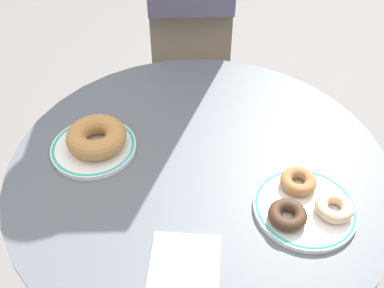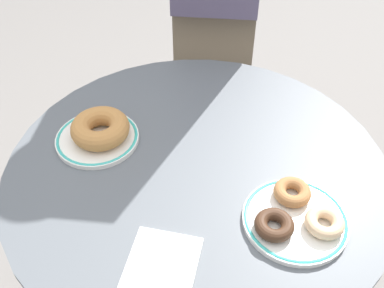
{
  "view_description": "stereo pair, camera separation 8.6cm",
  "coord_description": "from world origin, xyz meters",
  "px_view_note": "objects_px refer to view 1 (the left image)",
  "views": [
    {
      "loc": [
        0.19,
        -0.56,
        1.38
      ],
      "look_at": [
        -0.02,
        0.02,
        0.78
      ],
      "focal_mm": 41.15,
      "sensor_mm": 36.0,
      "label": 1
    },
    {
      "loc": [
        0.27,
        -0.53,
        1.38
      ],
      "look_at": [
        -0.02,
        0.02,
        0.78
      ],
      "focal_mm": 41.15,
      "sensor_mm": 36.0,
      "label": 2
    }
  ],
  "objects_px": {
    "paper_napkin": "(185,265)",
    "donut_old_fashioned": "(96,137)",
    "plate_right": "(305,208)",
    "donut_cinnamon": "(298,182)",
    "cafe_table": "(198,231)",
    "person_figure": "(189,0)",
    "donut_chocolate": "(287,215)",
    "donut_glazed": "(334,207)",
    "plate_left": "(94,147)"
  },
  "relations": [
    {
      "from": "paper_napkin",
      "to": "donut_old_fashioned",
      "type": "bearing_deg",
      "value": 143.81
    },
    {
      "from": "plate_right",
      "to": "donut_cinnamon",
      "type": "xyz_separation_m",
      "value": [
        -0.02,
        0.04,
        0.02
      ]
    },
    {
      "from": "cafe_table",
      "to": "person_figure",
      "type": "height_order",
      "value": "person_figure"
    },
    {
      "from": "donut_chocolate",
      "to": "person_figure",
      "type": "distance_m",
      "value": 0.79
    },
    {
      "from": "donut_old_fashioned",
      "to": "person_figure",
      "type": "height_order",
      "value": "person_figure"
    },
    {
      "from": "donut_old_fashioned",
      "to": "donut_glazed",
      "type": "bearing_deg",
      "value": -0.86
    },
    {
      "from": "donut_cinnamon",
      "to": "person_figure",
      "type": "bearing_deg",
      "value": 126.42
    },
    {
      "from": "donut_cinnamon",
      "to": "person_figure",
      "type": "distance_m",
      "value": 0.72
    },
    {
      "from": "donut_cinnamon",
      "to": "donut_chocolate",
      "type": "height_order",
      "value": "same"
    },
    {
      "from": "donut_glazed",
      "to": "paper_napkin",
      "type": "distance_m",
      "value": 0.27
    },
    {
      "from": "cafe_table",
      "to": "person_figure",
      "type": "distance_m",
      "value": 0.68
    },
    {
      "from": "plate_left",
      "to": "donut_old_fashioned",
      "type": "bearing_deg",
      "value": 38.45
    },
    {
      "from": "plate_left",
      "to": "donut_old_fashioned",
      "type": "relative_size",
      "value": 1.43
    },
    {
      "from": "plate_right",
      "to": "donut_chocolate",
      "type": "xyz_separation_m",
      "value": [
        -0.03,
        -0.04,
        0.02
      ]
    },
    {
      "from": "cafe_table",
      "to": "plate_right",
      "type": "bearing_deg",
      "value": -11.27
    },
    {
      "from": "paper_napkin",
      "to": "person_figure",
      "type": "distance_m",
      "value": 0.85
    },
    {
      "from": "cafe_table",
      "to": "donut_glazed",
      "type": "xyz_separation_m",
      "value": [
        0.26,
        -0.04,
        0.25
      ]
    },
    {
      "from": "plate_left",
      "to": "donut_cinnamon",
      "type": "height_order",
      "value": "donut_cinnamon"
    },
    {
      "from": "cafe_table",
      "to": "person_figure",
      "type": "xyz_separation_m",
      "value": [
        -0.24,
        0.58,
        0.26
      ]
    },
    {
      "from": "cafe_table",
      "to": "paper_napkin",
      "type": "bearing_deg",
      "value": -76.18
    },
    {
      "from": "cafe_table",
      "to": "paper_napkin",
      "type": "height_order",
      "value": "paper_napkin"
    },
    {
      "from": "person_figure",
      "to": "plate_right",
      "type": "bearing_deg",
      "value": -54.09
    },
    {
      "from": "plate_right",
      "to": "paper_napkin",
      "type": "relative_size",
      "value": 1.57
    },
    {
      "from": "donut_glazed",
      "to": "person_figure",
      "type": "bearing_deg",
      "value": 128.83
    },
    {
      "from": "cafe_table",
      "to": "donut_glazed",
      "type": "height_order",
      "value": "donut_glazed"
    },
    {
      "from": "donut_cinnamon",
      "to": "donut_chocolate",
      "type": "xyz_separation_m",
      "value": [
        -0.0,
        -0.08,
        0.0
      ]
    },
    {
      "from": "plate_left",
      "to": "donut_chocolate",
      "type": "distance_m",
      "value": 0.4
    },
    {
      "from": "donut_old_fashioned",
      "to": "donut_glazed",
      "type": "relative_size",
      "value": 1.79
    },
    {
      "from": "donut_chocolate",
      "to": "plate_right",
      "type": "bearing_deg",
      "value": 57.42
    },
    {
      "from": "donut_old_fashioned",
      "to": "donut_glazed",
      "type": "xyz_separation_m",
      "value": [
        0.46,
        -0.01,
        -0.01
      ]
    },
    {
      "from": "plate_right",
      "to": "paper_napkin",
      "type": "height_order",
      "value": "plate_right"
    },
    {
      "from": "plate_left",
      "to": "donut_glazed",
      "type": "height_order",
      "value": "donut_glazed"
    },
    {
      "from": "donut_glazed",
      "to": "paper_napkin",
      "type": "xyz_separation_m",
      "value": [
        -0.2,
        -0.18,
        -0.02
      ]
    },
    {
      "from": "plate_right",
      "to": "donut_glazed",
      "type": "relative_size",
      "value": 2.72
    },
    {
      "from": "plate_left",
      "to": "donut_chocolate",
      "type": "relative_size",
      "value": 2.56
    },
    {
      "from": "plate_left",
      "to": "plate_right",
      "type": "relative_size",
      "value": 0.94
    },
    {
      "from": "cafe_table",
      "to": "person_figure",
      "type": "bearing_deg",
      "value": 112.37
    },
    {
      "from": "donut_old_fashioned",
      "to": "donut_chocolate",
      "type": "height_order",
      "value": "donut_old_fashioned"
    },
    {
      "from": "donut_cinnamon",
      "to": "donut_chocolate",
      "type": "distance_m",
      "value": 0.08
    },
    {
      "from": "donut_chocolate",
      "to": "person_figure",
      "type": "height_order",
      "value": "person_figure"
    },
    {
      "from": "cafe_table",
      "to": "plate_right",
      "type": "distance_m",
      "value": 0.31
    },
    {
      "from": "plate_left",
      "to": "plate_right",
      "type": "xyz_separation_m",
      "value": [
        0.42,
        -0.01,
        0.0
      ]
    },
    {
      "from": "donut_glazed",
      "to": "donut_cinnamon",
      "type": "relative_size",
      "value": 1.0
    },
    {
      "from": "cafe_table",
      "to": "donut_glazed",
      "type": "bearing_deg",
      "value": -8.29
    },
    {
      "from": "paper_napkin",
      "to": "cafe_table",
      "type": "bearing_deg",
      "value": 103.82
    },
    {
      "from": "donut_old_fashioned",
      "to": "person_figure",
      "type": "distance_m",
      "value": 0.61
    },
    {
      "from": "plate_left",
      "to": "donut_old_fashioned",
      "type": "height_order",
      "value": "donut_old_fashioned"
    },
    {
      "from": "donut_glazed",
      "to": "person_figure",
      "type": "distance_m",
      "value": 0.79
    },
    {
      "from": "plate_left",
      "to": "person_figure",
      "type": "height_order",
      "value": "person_figure"
    },
    {
      "from": "donut_glazed",
      "to": "donut_chocolate",
      "type": "height_order",
      "value": "same"
    }
  ]
}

